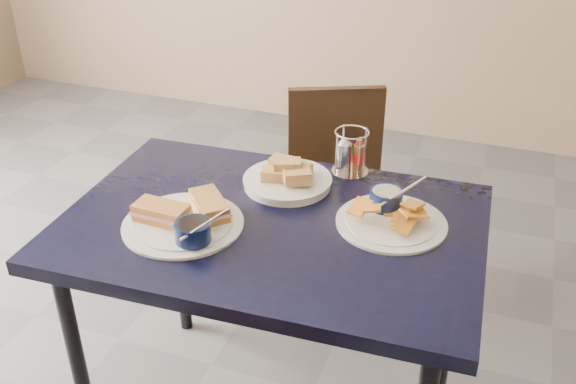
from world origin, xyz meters
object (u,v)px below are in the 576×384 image
(dining_table, at_px, (272,244))
(plantain_plate, at_px, (390,214))
(condiment_caddy, at_px, (349,155))
(chair_far, at_px, (345,178))
(sandwich_plate, at_px, (186,219))
(bread_basket, at_px, (288,178))

(dining_table, relative_size, plantain_plate, 3.91)
(condiment_caddy, bearing_deg, plantain_plate, -51.76)
(plantain_plate, xyz_separation_m, condiment_caddy, (-0.17, 0.22, 0.04))
(chair_far, height_order, sandwich_plate, sandwich_plate)
(chair_far, height_order, condiment_caddy, condiment_caddy)
(dining_table, xyz_separation_m, plantain_plate, (0.29, 0.11, 0.09))
(bread_basket, bearing_deg, sandwich_plate, -120.15)
(sandwich_plate, height_order, plantain_plate, same)
(plantain_plate, distance_m, bread_basket, 0.33)
(dining_table, height_order, condiment_caddy, condiment_caddy)
(sandwich_plate, xyz_separation_m, plantain_plate, (0.49, 0.21, -0.00))
(dining_table, bearing_deg, chair_far, 91.58)
(dining_table, xyz_separation_m, bread_basket, (-0.03, 0.19, 0.10))
(plantain_plate, bearing_deg, bread_basket, 165.66)
(chair_far, height_order, bread_basket, bread_basket)
(plantain_plate, relative_size, bread_basket, 1.15)
(sandwich_plate, bearing_deg, plantain_plate, 23.59)
(condiment_caddy, bearing_deg, bread_basket, -135.25)
(sandwich_plate, relative_size, plantain_plate, 1.12)
(sandwich_plate, distance_m, condiment_caddy, 0.53)
(chair_far, relative_size, plantain_plate, 2.74)
(chair_far, relative_size, condiment_caddy, 5.80)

